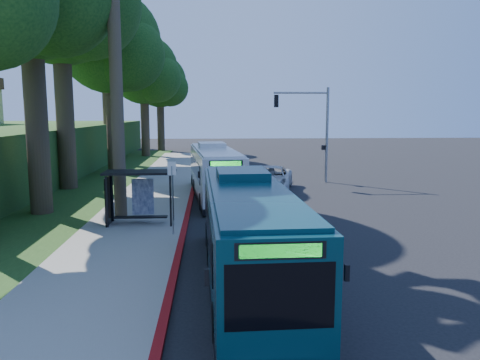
{
  "coord_description": "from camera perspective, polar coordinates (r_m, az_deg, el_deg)",
  "views": [
    {
      "loc": [
        -3.8,
        -24.19,
        5.17
      ],
      "look_at": [
        -2.21,
        1.0,
        1.52
      ],
      "focal_mm": 35.0,
      "sensor_mm": 36.0,
      "label": 1
    }
  ],
  "objects": [
    {
      "name": "tree_5",
      "position": [
        64.63,
        -9.67,
        11.48
      ],
      "size": [
        7.35,
        7.0,
        12.86
      ],
      "color": "#382B1E",
      "rests_on": "ground"
    },
    {
      "name": "tree_3",
      "position": [
        49.68,
        -15.89,
        15.8
      ],
      "size": [
        10.08,
        9.6,
        17.28
      ],
      "color": "#382B1E",
      "rests_on": "ground"
    },
    {
      "name": "tree_4",
      "position": [
        56.87,
        -11.56,
        12.66
      ],
      "size": [
        8.4,
        8.0,
        14.14
      ],
      "color": "#382B1E",
      "rests_on": "ground"
    },
    {
      "name": "ground",
      "position": [
        25.03,
        5.21,
        -3.74
      ],
      "size": [
        140.0,
        140.0,
        0.0
      ],
      "primitive_type": "plane",
      "color": "black",
      "rests_on": "ground"
    },
    {
      "name": "grass_verge",
      "position": [
        31.04,
        -20.81,
        -1.85
      ],
      "size": [
        8.0,
        70.0,
        0.06
      ],
      "primitive_type": "cube",
      "color": "#234719",
      "rests_on": "ground"
    },
    {
      "name": "bus_shelter",
      "position": [
        21.87,
        -12.66,
        -0.83
      ],
      "size": [
        3.2,
        1.51,
        2.55
      ],
      "color": "black",
      "rests_on": "ground"
    },
    {
      "name": "traffic_signal_pole",
      "position": [
        35.03,
        8.95,
        6.9
      ],
      "size": [
        4.1,
        0.3,
        7.0
      ],
      "color": "gray",
      "rests_on": "ground"
    },
    {
      "name": "sidewalk",
      "position": [
        24.97,
        -11.62,
        -3.76
      ],
      "size": [
        4.5,
        70.0,
        0.12
      ],
      "primitive_type": "cube",
      "color": "gray",
      "rests_on": "ground"
    },
    {
      "name": "teal_bus",
      "position": [
        14.19,
        0.91,
        -6.33
      ],
      "size": [
        2.67,
        11.1,
        3.29
      ],
      "rotation": [
        0.0,
        0.0,
        0.03
      ],
      "color": "#0A323B",
      "rests_on": "ground"
    },
    {
      "name": "tree_2",
      "position": [
        41.32,
        -15.44,
        15.31
      ],
      "size": [
        8.82,
        8.4,
        15.12
      ],
      "color": "#382B1E",
      "rests_on": "ground"
    },
    {
      "name": "stop_sign_pole",
      "position": [
        19.51,
        -8.27,
        -0.98
      ],
      "size": [
        0.35,
        0.06,
        3.17
      ],
      "color": "gray",
      "rests_on": "ground"
    },
    {
      "name": "red_curb",
      "position": [
        20.86,
        -6.84,
        -6.01
      ],
      "size": [
        0.25,
        30.0,
        0.13
      ],
      "primitive_type": "cube",
      "color": "maroon",
      "rests_on": "ground"
    },
    {
      "name": "pickup",
      "position": [
        31.39,
        3.77,
        0.2
      ],
      "size": [
        3.84,
        6.19,
        1.6
      ],
      "primitive_type": "imported",
      "rotation": [
        0.0,
        0.0,
        -0.22
      ],
      "color": "silver",
      "rests_on": "ground"
    },
    {
      "name": "white_bus",
      "position": [
        28.55,
        -3.12,
        1.02
      ],
      "size": [
        3.35,
        11.15,
        3.27
      ],
      "rotation": [
        0.0,
        0.0,
        0.09
      ],
      "color": "silver",
      "rests_on": "ground"
    }
  ]
}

